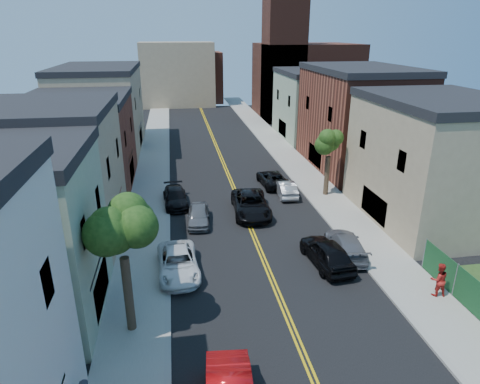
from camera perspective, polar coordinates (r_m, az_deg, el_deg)
name	(u,v)px	position (r m, az deg, el deg)	size (l,w,h in m)	color
sidewalk_left	(152,170)	(45.82, -11.93, 3.00)	(3.20, 100.00, 0.15)	gray
sidewalk_right	(295,163)	(47.60, 7.44, 3.97)	(3.20, 100.00, 0.15)	gray
curb_left	(168,169)	(45.75, -9.74, 3.13)	(0.30, 100.00, 0.15)	gray
curb_right	(279,163)	(47.15, 5.39, 3.88)	(0.30, 100.00, 0.15)	gray
bldg_left_tan_near	(47,179)	(31.34, -24.75, 1.59)	(9.00, 10.00, 9.00)	#998466
bldg_left_brick	(80,146)	(41.74, -20.96, 5.91)	(9.00, 12.00, 8.00)	brown
bldg_left_tan_far	(101,111)	(55.07, -18.36, 10.42)	(9.00, 16.00, 9.50)	#998466
bldg_right_tan	(434,164)	(34.96, 24.90, 3.44)	(9.00, 12.00, 9.00)	#998466
bldg_right_brick	(358,121)	(46.71, 15.71, 9.27)	(9.00, 14.00, 10.00)	brown
bldg_right_palegrn	(315,106)	(59.64, 10.12, 11.40)	(9.00, 12.00, 8.50)	gray
church	(300,73)	(74.21, 8.21, 15.67)	(16.20, 14.20, 22.60)	#4C2319
backdrop_left	(178,74)	(85.98, -8.49, 15.53)	(14.00, 8.00, 12.00)	#998466
backdrop_center	(197,77)	(90.20, -5.88, 15.26)	(10.00, 8.00, 10.00)	brown
tree_left_mid	(119,209)	(19.24, -16.11, -2.17)	(5.20, 5.20, 9.29)	#332519
tree_right_far	(330,133)	(37.02, 12.19, 7.85)	(4.40, 4.40, 8.03)	#332519
white_pickup	(178,263)	(26.11, -8.41, -9.52)	(2.39, 5.19, 1.44)	silver
grey_car_left	(199,215)	(32.32, -5.65, -3.18)	(1.65, 4.11, 1.40)	#5A5D62
black_car_left	(175,197)	(36.08, -8.78, -0.70)	(1.94, 4.76, 1.38)	black
grey_car_right	(346,245)	(28.75, 14.19, -6.95)	(2.02, 4.97, 1.44)	slate
black_car_right	(327,252)	(27.25, 11.72, -8.05)	(2.02, 5.01, 1.71)	black
silver_car_right	(286,188)	(37.91, 6.21, 0.52)	(1.47, 4.22, 1.39)	#A1A3A9
dark_car_right_far	(273,178)	(40.34, 4.46, 1.85)	(2.30, 4.98, 1.38)	black
black_suv_lane	(251,204)	(33.86, 1.48, -1.67)	(2.78, 6.03, 1.67)	black
pedestrian_right	(439,279)	(25.95, 25.41, -10.70)	(0.96, 0.75, 1.97)	red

